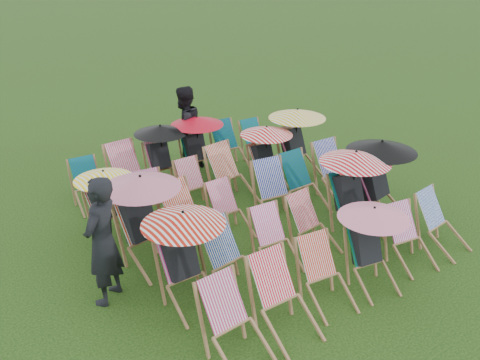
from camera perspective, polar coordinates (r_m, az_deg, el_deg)
ground at (r=9.21m, az=1.50°, el=-5.14°), size 100.00×100.00×0.00m
deckchair_0 at (r=6.40m, az=-0.38°, el=-15.15°), size 0.68×0.91×0.95m
deckchair_1 at (r=6.77m, az=4.83°, el=-12.52°), size 0.67×0.92×0.98m
deckchair_2 at (r=7.33m, az=9.23°, el=-9.99°), size 0.70×0.89×0.90m
deckchair_3 at (r=7.72m, az=13.93°, el=-6.92°), size 1.00×1.07×1.19m
deckchair_4 at (r=8.47m, az=17.75°, el=-5.91°), size 0.70×0.88×0.87m
deckchair_5 at (r=9.03m, az=20.85°, el=-4.28°), size 0.68×0.89×0.90m
deckchair_6 at (r=7.15m, az=-5.80°, el=-8.29°), size 1.12×1.16×1.33m
deckchair_7 at (r=7.49m, az=-0.87°, el=-8.49°), size 0.74×0.96×0.96m
deckchair_8 at (r=8.03m, az=3.88°, el=-6.42°), size 0.64×0.85×0.87m
deckchair_9 at (r=8.47m, az=7.88°, el=-4.79°), size 0.66×0.87×0.89m
deckchair_10 at (r=9.00m, az=12.17°, el=-1.20°), size 1.17×1.23×1.39m
deckchair_11 at (r=9.48m, az=14.94°, el=-0.00°), size 1.20×1.30×1.42m
deckchair_12 at (r=8.04m, az=-10.12°, el=-4.25°), size 1.18×1.27×1.40m
deckchair_13 at (r=8.44m, az=-5.42°, el=-4.18°), size 0.81×1.03×1.03m
deckchair_14 at (r=8.86m, az=-1.08°, el=-3.25°), size 0.58×0.80×0.86m
deckchair_15 at (r=9.27m, az=4.09°, el=-1.45°), size 0.80×1.01×1.01m
deckchair_16 at (r=9.70m, az=6.91°, el=-0.38°), size 0.66×0.92×0.99m
deckchair_17 at (r=10.30m, az=10.36°, el=0.95°), size 0.70×0.95×1.01m
deckchair_18 at (r=8.93m, az=-13.95°, el=-2.48°), size 0.97×1.05×1.15m
deckchair_19 at (r=9.23m, az=-9.22°, el=-2.27°), size 0.70×0.89×0.89m
deckchair_20 at (r=9.74m, az=-4.71°, el=-0.63°), size 0.57×0.80×0.85m
deckchair_21 at (r=9.96m, az=-0.89°, el=0.56°), size 0.77×1.00×1.01m
deckchair_22 at (r=10.45m, az=2.95°, el=2.53°), size 1.02×1.07×1.21m
deckchair_23 at (r=11.02m, az=6.25°, el=4.10°), size 1.17×1.25×1.38m
deckchair_24 at (r=10.11m, az=-15.78°, el=-0.54°), size 0.63×0.83×0.86m
deckchair_25 at (r=10.21m, az=-11.51°, el=0.70°), size 0.74×0.99×1.03m
deckchair_26 at (r=10.57m, az=-8.33°, el=2.62°), size 1.04×1.09×1.23m
deckchair_27 at (r=10.88m, az=-4.49°, el=3.56°), size 1.07×1.13×1.27m
deckchair_28 at (r=11.41m, az=-1.09°, el=3.63°), size 0.69×0.92×0.96m
deckchair_29 at (r=11.79m, az=1.92°, el=4.09°), size 0.60×0.82×0.86m
person_left at (r=7.29m, az=-14.47°, el=-6.34°), size 0.80×0.75×1.83m
person_rear at (r=11.21m, az=-5.96°, el=5.41°), size 1.01×0.87×1.80m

